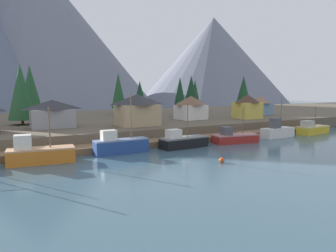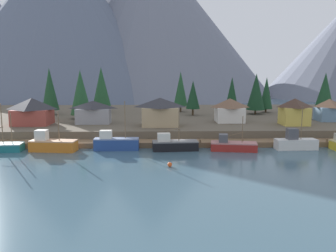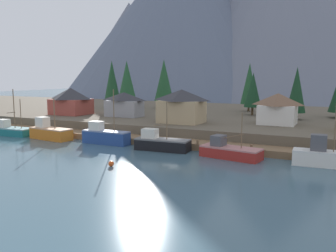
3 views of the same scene
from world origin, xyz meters
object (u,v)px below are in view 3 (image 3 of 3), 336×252
Objects in this scene: fishing_boat_white at (324,156)px; conifer_far_right at (164,80)px; conifer_near_right at (249,84)px; channel_buoy at (111,164)px; fishing_boat_black at (161,143)px; fishing_boat_teal at (11,130)px; house_grey at (124,104)px; house_red at (71,101)px; conifer_centre at (253,90)px; house_tan at (182,106)px; conifer_back_right at (112,82)px; fishing_boat_orange at (50,132)px; house_white at (278,108)px; fishing_boat_blue at (105,136)px; conifer_back_left at (127,84)px; fishing_boat_red at (229,151)px; conifer_near_left at (297,90)px.

fishing_boat_white is 0.62× the size of conifer_far_right.
fishing_boat_white is 44.47m from conifer_near_right.
fishing_boat_black is at bearing 84.65° from channel_buoy.
fishing_boat_teal is 1.10× the size of house_grey.
house_grey is (14.16, 17.13, 4.20)m from fishing_boat_teal.
fishing_boat_white is 1.01× the size of house_grey.
conifer_far_right is at bearing 63.65° from house_red.
fishing_boat_white is 26.21m from channel_buoy.
house_tan is at bearing -115.39° from conifer_centre.
fishing_boat_black is 0.66× the size of conifer_back_right.
fishing_boat_orange is 1.28× the size of house_white.
house_grey is at bearing 131.76° from fishing_boat_black.
fishing_boat_white is at bearing -2.88° from fishing_boat_teal.
house_white is at bearing 36.12° from fishing_boat_blue.
house_grey is at bearing -85.96° from conifer_far_right.
conifer_near_right is 1.26× the size of conifer_centre.
house_grey is 11.30× the size of channel_buoy.
house_red is at bearing -144.56° from conifer_near_right.
fishing_boat_orange is 26.60m from conifer_back_left.
house_grey is 1.20× the size of house_white.
conifer_centre reaches higher than fishing_boat_white.
conifer_near_right is at bearing 80.81° from fishing_boat_black.
conifer_near_right is (25.43, 39.94, 7.98)m from fishing_boat_orange.
house_tan is 0.64× the size of conifer_back_right.
conifer_back_left is at bearing -167.64° from conifer_centre.
house_red is 40.38m from conifer_centre.
conifer_back_right is at bearing 94.33° from house_red.
channel_buoy is at bearing -55.41° from conifer_back_right.
conifer_back_left is at bearing 147.90° from house_tan.
fishing_boat_black reaches higher than channel_buoy.
fishing_boat_orange is 1.07× the size of house_grey.
fishing_boat_teal reaches higher than fishing_boat_white.
conifer_far_right is (2.96, 13.56, 0.84)m from conifer_back_left.
fishing_boat_orange is at bearing -122.49° from conifer_near_right.
fishing_boat_red is 50.03m from conifer_far_right.
conifer_far_right is (-29.71, 39.24, 8.98)m from fishing_boat_red.
fishing_boat_orange is at bearing -104.28° from house_grey.
channel_buoy is (-16.89, -38.38, -7.99)m from conifer_near_left.
conifer_near_right is (35.23, 39.91, 8.29)m from fishing_boat_teal.
channel_buoy is at bearing -116.27° from house_white.
fishing_boat_blue reaches higher than fishing_boat_white.
conifer_near_right reaches higher than fishing_boat_teal.
fishing_boat_teal is at bearing 177.61° from fishing_boat_white.
fishing_boat_white is 35.71m from conifer_centre.
house_red is (-41.28, 15.87, 4.61)m from fishing_boat_red.
fishing_boat_blue is 1.08× the size of house_red.
channel_buoy is at bearing -70.27° from conifer_far_right.
house_white reaches higher than channel_buoy.
conifer_back_right is (-54.40, 33.19, 8.27)m from fishing_boat_white.
house_tan is at bearing -14.95° from house_grey.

